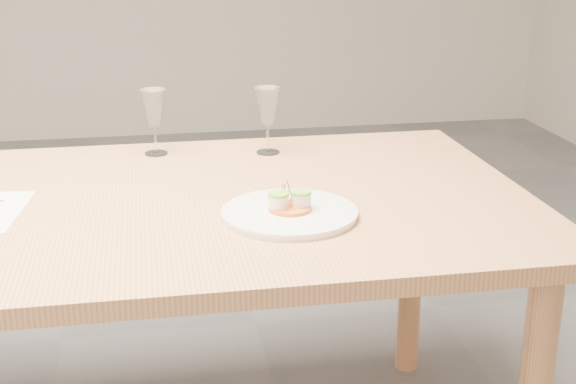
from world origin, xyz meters
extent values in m
cube|color=tan|center=(0.00, 0.00, 0.73)|extent=(2.40, 1.00, 0.04)
cylinder|color=tan|center=(1.10, 0.40, 0.35)|extent=(0.07, 0.07, 0.71)
cylinder|color=white|center=(0.62, -0.16, 0.76)|extent=(0.29, 0.29, 0.01)
cylinder|color=white|center=(0.62, -0.16, 0.76)|extent=(0.29, 0.29, 0.01)
cylinder|color=orange|center=(0.62, -0.16, 0.77)|extent=(0.09, 0.09, 0.01)
cylinder|color=beige|center=(0.59, -0.16, 0.79)|extent=(0.04, 0.04, 0.03)
cylinder|color=beige|center=(0.64, -0.16, 0.79)|extent=(0.04, 0.04, 0.03)
cylinder|color=#86C637|center=(0.59, -0.16, 0.80)|extent=(0.04, 0.04, 0.01)
cylinder|color=#86C637|center=(0.64, -0.16, 0.80)|extent=(0.04, 0.04, 0.01)
cylinder|color=tan|center=(0.68, -0.21, 0.76)|extent=(0.05, 0.05, 0.00)
cylinder|color=white|center=(0.35, 0.38, 0.75)|extent=(0.06, 0.06, 0.00)
cylinder|color=white|center=(0.35, 0.38, 0.79)|extent=(0.01, 0.01, 0.08)
cone|color=white|center=(0.35, 0.38, 0.88)|extent=(0.07, 0.07, 0.10)
cylinder|color=white|center=(0.65, 0.34, 0.75)|extent=(0.06, 0.06, 0.00)
cylinder|color=white|center=(0.65, 0.34, 0.79)|extent=(0.01, 0.01, 0.08)
cone|color=white|center=(0.65, 0.34, 0.88)|extent=(0.07, 0.07, 0.10)
camera|label=1|loc=(0.33, -1.74, 1.35)|focal=50.00mm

